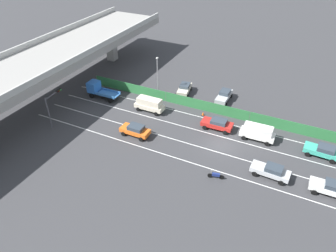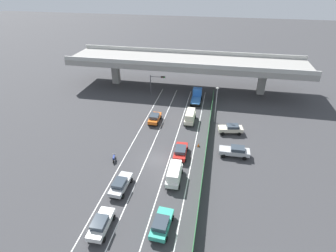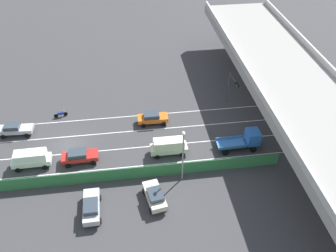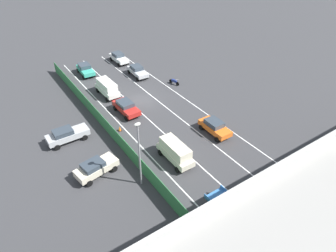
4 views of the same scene
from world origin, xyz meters
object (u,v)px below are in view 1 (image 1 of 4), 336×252
motorcycle (216,175)px  parked_wagon_silver (224,96)px  car_taxi_teal (323,151)px  traffic_light (53,103)px  car_van_cream (149,104)px  parked_sedan_cream (185,89)px  car_van_white (258,132)px  car_sedan_white (331,188)px  street_lamp (157,73)px  traffic_cone (203,114)px  car_taxi_orange (135,130)px  car_sedan_silver (271,171)px  flatbed_truck_blue (98,90)px  car_sedan_red (217,124)px

motorcycle → parked_wagon_silver: size_ratio=0.41×
car_taxi_teal → traffic_light: (-9.24, 35.77, 2.69)m
car_van_cream → parked_sedan_cream: (7.67, -2.63, -0.31)m
parked_wagon_silver → motorcycle: bearing=-165.0°
car_van_white → parked_sedan_cream: 16.24m
car_van_white → car_sedan_white: car_van_white is taller
car_van_cream → street_lamp: 5.63m
car_sedan_white → street_lamp: (11.23, 27.56, 3.38)m
traffic_cone → car_taxi_orange: bearing=143.8°
car_sedan_silver → car_van_cream: bearing=71.6°
car_taxi_teal → car_sedan_white: 6.75m
car_van_cream → flatbed_truck_blue: (0.26, 9.96, 0.08)m
car_sedan_red → car_sedan_silver: 11.10m
car_taxi_teal → parked_sedan_cream: size_ratio=0.98×
flatbed_truck_blue → car_sedan_silver: bearing=-103.0°
car_taxi_teal → flatbed_truck_blue: (0.25, 35.21, 0.41)m
car_van_cream → flatbed_truck_blue: 9.96m
car_taxi_teal → car_sedan_white: size_ratio=0.99×
car_taxi_orange → car_van_cream: bearing=11.9°
car_sedan_red → parked_wagon_silver: (8.33, 1.66, 0.03)m
traffic_light → traffic_cone: (11.69, -18.56, -3.31)m
motorcycle → parked_wagon_silver: 18.80m
car_van_white → flatbed_truck_blue: bearing=89.3°
car_taxi_teal → car_sedan_silver: bearing=142.3°
car_taxi_orange → traffic_light: traffic_light is taller
car_sedan_silver → car_sedan_white: bearing=-89.3°
car_van_white → traffic_light: 29.02m
car_taxi_teal → car_van_white: 8.35m
car_taxi_teal → car_van_white: size_ratio=0.94×
car_taxi_teal → car_sedan_red: bearing=90.2°
flatbed_truck_blue → car_van_white: bearing=-90.7°
car_sedan_silver → traffic_light: (-2.54, 30.59, 2.72)m
car_van_cream → street_lamp: street_lamp is taller
parked_wagon_silver → car_sedan_silver: bearing=-144.8°
car_sedan_silver → parked_wagon_silver: parked_wagon_silver is taller
car_taxi_orange → flatbed_truck_blue: 13.28m
parked_sedan_cream → street_lamp: 5.79m
traffic_light → street_lamp: bearing=-34.6°
parked_sedan_cream → car_van_cream: bearing=161.1°
car_taxi_orange → flatbed_truck_blue: (6.88, 11.35, 0.40)m
motorcycle → car_sedan_white: bearing=-75.0°
car_sedan_silver → car_van_white: size_ratio=0.98×
car_van_white → traffic_cone: 9.26m
car_taxi_teal → parked_sedan_cream: (7.66, 22.63, 0.01)m
parked_sedan_cream → traffic_light: bearing=142.1°
car_taxi_teal → traffic_light: bearing=104.5°
car_taxi_teal → street_lamp: bearing=80.0°
parked_wagon_silver → car_van_cream: bearing=131.0°
car_taxi_teal → motorcycle: size_ratio=2.29×
traffic_light → street_lamp: street_lamp is taller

